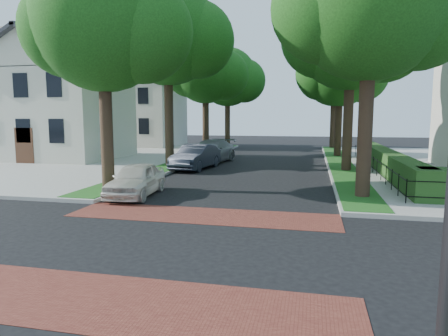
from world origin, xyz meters
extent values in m
plane|color=black|center=(0.00, 0.00, 0.00)|extent=(120.00, 120.00, 0.00)
cube|color=gray|center=(-19.50, 19.00, 0.07)|extent=(30.00, 30.00, 0.15)
cube|color=maroon|center=(0.00, 3.20, 0.01)|extent=(9.00, 2.20, 0.01)
cube|color=maroon|center=(0.00, -3.20, 0.01)|extent=(9.00, 2.20, 0.01)
cube|color=#174915|center=(5.40, 19.10, 0.16)|extent=(1.60, 29.80, 0.02)
cube|color=#174915|center=(-5.40, 19.10, 0.16)|extent=(1.60, 29.80, 0.02)
cylinder|color=black|center=(5.50, 7.00, 3.83)|extent=(0.56, 0.56, 7.35)
sphere|color=#163D10|center=(7.21, 7.30, 7.31)|extent=(4.65, 4.65, 4.65)
sphere|color=#163D10|center=(3.95, 6.80, 7.41)|extent=(4.34, 4.34, 4.34)
cylinder|color=black|center=(5.50, 15.00, 4.00)|extent=(0.56, 0.56, 7.70)
sphere|color=#163D10|center=(5.50, 15.00, 8.07)|extent=(6.60, 6.60, 6.60)
sphere|color=#163D10|center=(7.31, 15.30, 7.67)|extent=(4.95, 4.95, 4.95)
sphere|color=#163D10|center=(3.85, 14.80, 7.77)|extent=(4.62, 4.62, 4.62)
sphere|color=#163D10|center=(5.60, 16.65, 8.57)|extent=(4.29, 4.29, 4.29)
cylinder|color=black|center=(5.50, 24.00, 3.47)|extent=(0.56, 0.56, 6.65)
sphere|color=#163D10|center=(5.50, 24.00, 6.99)|extent=(5.80, 5.80, 5.80)
sphere|color=#163D10|center=(7.09, 24.30, 6.59)|extent=(4.35, 4.35, 4.35)
sphere|color=#163D10|center=(4.05, 23.80, 6.69)|extent=(4.06, 4.06, 4.06)
sphere|color=#163D10|center=(5.60, 25.45, 7.49)|extent=(3.77, 3.77, 3.77)
cylinder|color=black|center=(5.50, 33.00, 3.65)|extent=(0.56, 0.56, 7.00)
sphere|color=#163D10|center=(5.50, 33.00, 7.35)|extent=(6.00, 6.00, 6.00)
sphere|color=#163D10|center=(7.15, 33.30, 6.95)|extent=(4.50, 4.50, 4.50)
sphere|color=#163D10|center=(4.00, 32.80, 7.05)|extent=(4.20, 4.20, 4.20)
sphere|color=#163D10|center=(5.60, 34.50, 7.85)|extent=(3.90, 3.90, 3.90)
cylinder|color=black|center=(-5.50, 7.00, 3.65)|extent=(0.56, 0.56, 7.00)
sphere|color=#163D10|center=(-5.50, 7.00, 7.35)|extent=(6.00, 6.00, 6.00)
sphere|color=#163D10|center=(-3.85, 7.30, 6.95)|extent=(4.50, 4.50, 4.50)
sphere|color=#163D10|center=(-7.00, 6.80, 7.05)|extent=(4.20, 4.20, 4.20)
sphere|color=#163D10|center=(-5.40, 8.50, 7.85)|extent=(3.90, 3.90, 3.90)
cylinder|color=black|center=(-5.50, 15.00, 4.17)|extent=(0.56, 0.56, 8.05)
sphere|color=#163D10|center=(-5.50, 15.00, 8.43)|extent=(6.40, 6.40, 6.40)
sphere|color=#163D10|center=(-3.74, 15.30, 8.03)|extent=(4.80, 4.80, 4.80)
sphere|color=#163D10|center=(-7.10, 14.80, 8.13)|extent=(4.48, 4.48, 4.48)
sphere|color=#163D10|center=(-5.40, 16.60, 8.93)|extent=(4.16, 4.16, 4.16)
cylinder|color=black|center=(-5.50, 24.00, 3.58)|extent=(0.56, 0.56, 6.86)
sphere|color=#163D10|center=(-5.50, 24.00, 7.21)|extent=(5.60, 5.60, 5.60)
sphere|color=#163D10|center=(-3.96, 24.30, 6.81)|extent=(4.20, 4.20, 4.20)
sphere|color=#163D10|center=(-6.90, 23.80, 6.91)|extent=(3.92, 3.92, 3.92)
sphere|color=#163D10|center=(-5.40, 25.40, 7.71)|extent=(3.64, 3.64, 3.64)
cylinder|color=black|center=(-5.50, 33.00, 3.72)|extent=(0.56, 0.56, 7.14)
sphere|color=#163D10|center=(-5.50, 33.00, 7.49)|extent=(6.20, 6.20, 6.20)
sphere|color=#163D10|center=(-3.79, 33.30, 7.09)|extent=(4.65, 4.65, 4.65)
sphere|color=#163D10|center=(-7.05, 32.80, 7.19)|extent=(4.34, 4.34, 4.34)
sphere|color=#163D10|center=(-5.40, 34.55, 7.99)|extent=(4.03, 4.03, 4.03)
cube|color=#1D4116|center=(7.70, 15.00, 0.75)|extent=(1.00, 18.00, 1.20)
cube|color=beige|center=(-15.50, 18.00, 3.40)|extent=(9.00, 8.00, 6.50)
cube|color=maroon|center=(-12.80, 16.40, 8.47)|extent=(0.80, 0.80, 3.64)
cube|color=beige|center=(-15.50, 32.00, 3.40)|extent=(9.00, 8.00, 6.50)
cube|color=maroon|center=(-12.80, 30.40, 8.47)|extent=(0.80, 0.80, 3.64)
imported|color=silver|center=(-3.60, 5.84, 0.69)|extent=(1.95, 4.16, 1.38)
imported|color=black|center=(-3.60, 14.59, 0.78)|extent=(2.22, 4.92, 1.57)
imported|color=slate|center=(-3.60, 18.30, 0.82)|extent=(3.05, 5.89, 1.63)
camera|label=1|loc=(3.52, -9.35, 3.27)|focal=32.00mm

